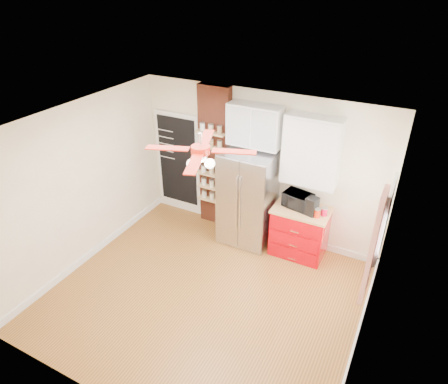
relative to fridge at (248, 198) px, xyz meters
The scene contains 21 objects.
floor 1.85m from the fridge, 88.24° to the right, with size 4.50×4.50×0.00m, color #9C6427.
ceiling 2.45m from the fridge, 88.24° to the right, with size 4.50×4.50×0.00m, color white.
wall_back 0.60m from the fridge, 82.30° to the left, with size 4.50×0.02×2.70m, color #FFF3CD.
wall_front 3.66m from the fridge, 89.21° to the right, with size 4.50×0.02×2.70m, color #FFF3CD.
wall_left 2.78m from the fridge, 143.46° to the right, with size 0.02×4.00×2.70m, color #FFF3CD.
wall_right 2.86m from the fridge, 35.33° to the right, with size 0.02×4.00×2.70m, color #FFF3CD.
chalkboard 1.70m from the fridge, 168.59° to the left, with size 0.95×0.05×1.95m.
brick_pillar 0.97m from the fridge, 160.07° to the left, with size 0.60×0.16×2.70m, color brown.
fridge is the anchor object (origin of this frame).
upper_glass_cabinet 1.29m from the fridge, 90.00° to the left, with size 0.90×0.35×0.70m, color white.
red_cabinet 1.06m from the fridge, ahead, with size 0.94×0.64×0.90m.
upper_shelf_unit 1.41m from the fridge, 12.78° to the left, with size 0.90×0.30×1.15m, color white.
window 2.49m from the fridge, 17.75° to the right, with size 0.04×0.75×1.05m, color white.
curtain 2.63m from the fridge, 29.86° to the right, with size 0.06×0.40×1.55m, color red.
ceiling_fan 2.25m from the fridge, 88.24° to the right, with size 1.40×1.40×0.44m.
toaster_oven 0.89m from the fridge, ahead, with size 0.47×0.32×0.26m, color black.
coffee_maker 1.16m from the fridge, ahead, with size 0.17×0.18×0.30m, color black.
canister_left 1.26m from the fridge, ahead, with size 0.10×0.10×0.14m, color red.
canister_right 1.34m from the fridge, ahead, with size 0.10×0.10×0.13m, color #C10A32.
pantry_jar_oats 1.08m from the fridge, behind, with size 0.10×0.10×0.13m, color beige.
pantry_jar_beans 0.89m from the fridge, 166.41° to the left, with size 0.10×0.10×0.14m, color #94704B.
Camera 1 is at (2.36, -3.92, 4.41)m, focal length 32.00 mm.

